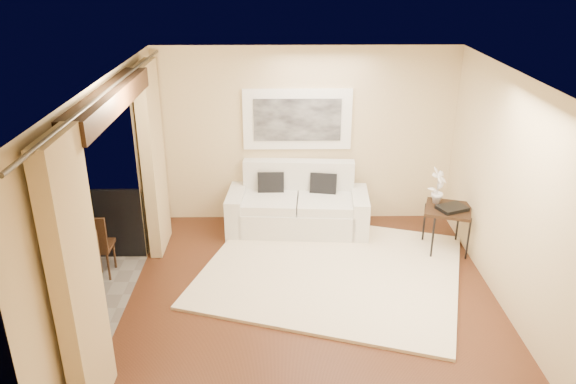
{
  "coord_description": "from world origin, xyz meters",
  "views": [
    {
      "loc": [
        -0.39,
        -5.64,
        3.89
      ],
      "look_at": [
        -0.29,
        1.04,
        1.05
      ],
      "focal_mm": 35.0,
      "sensor_mm": 36.0,
      "label": 1
    }
  ],
  "objects_px": {
    "sofa": "(298,207)",
    "orchid": "(438,186)",
    "side_table": "(448,212)",
    "bistro_table": "(50,256)",
    "ice_bucket": "(38,236)",
    "balcony_chair_far": "(94,242)",
    "balcony_chair_near": "(80,266)"
  },
  "relations": [
    {
      "from": "orchid",
      "to": "bistro_table",
      "type": "bearing_deg",
      "value": -162.24
    },
    {
      "from": "orchid",
      "to": "balcony_chair_far",
      "type": "relative_size",
      "value": 0.59
    },
    {
      "from": "balcony_chair_near",
      "to": "balcony_chair_far",
      "type": "bearing_deg",
      "value": 101.19
    },
    {
      "from": "orchid",
      "to": "balcony_chair_near",
      "type": "distance_m",
      "value": 4.77
    },
    {
      "from": "sofa",
      "to": "ice_bucket",
      "type": "relative_size",
      "value": 10.71
    },
    {
      "from": "sofa",
      "to": "balcony_chair_far",
      "type": "relative_size",
      "value": 2.4
    },
    {
      "from": "side_table",
      "to": "ice_bucket",
      "type": "height_order",
      "value": "ice_bucket"
    },
    {
      "from": "bistro_table",
      "to": "balcony_chair_far",
      "type": "xyz_separation_m",
      "value": [
        0.25,
        0.73,
        -0.22
      ]
    },
    {
      "from": "bistro_table",
      "to": "side_table",
      "type": "bearing_deg",
      "value": 15.61
    },
    {
      "from": "side_table",
      "to": "orchid",
      "type": "distance_m",
      "value": 0.38
    },
    {
      "from": "ice_bucket",
      "to": "bistro_table",
      "type": "bearing_deg",
      "value": -39.68
    },
    {
      "from": "orchid",
      "to": "bistro_table",
      "type": "height_order",
      "value": "orchid"
    },
    {
      "from": "sofa",
      "to": "side_table",
      "type": "distance_m",
      "value": 2.2
    },
    {
      "from": "balcony_chair_far",
      "to": "sofa",
      "type": "bearing_deg",
      "value": -153.64
    },
    {
      "from": "side_table",
      "to": "balcony_chair_near",
      "type": "relative_size",
      "value": 0.78
    },
    {
      "from": "sofa",
      "to": "ice_bucket",
      "type": "bearing_deg",
      "value": -143.03
    },
    {
      "from": "bistro_table",
      "to": "ice_bucket",
      "type": "distance_m",
      "value": 0.27
    },
    {
      "from": "orchid",
      "to": "sofa",
      "type": "bearing_deg",
      "value": 163.24
    },
    {
      "from": "side_table",
      "to": "bistro_table",
      "type": "relative_size",
      "value": 0.88
    },
    {
      "from": "orchid",
      "to": "ice_bucket",
      "type": "xyz_separation_m",
      "value": [
        -4.97,
        -1.41,
        -0.01
      ]
    },
    {
      "from": "ice_bucket",
      "to": "balcony_chair_far",
      "type": "bearing_deg",
      "value": 55.38
    },
    {
      "from": "side_table",
      "to": "sofa",
      "type": "bearing_deg",
      "value": 160.19
    },
    {
      "from": "bistro_table",
      "to": "balcony_chair_near",
      "type": "bearing_deg",
      "value": 8.39
    },
    {
      "from": "orchid",
      "to": "ice_bucket",
      "type": "relative_size",
      "value": 2.62
    },
    {
      "from": "balcony_chair_near",
      "to": "sofa",
      "type": "bearing_deg",
      "value": 46.24
    },
    {
      "from": "sofa",
      "to": "side_table",
      "type": "bearing_deg",
      "value": -16.01
    },
    {
      "from": "balcony_chair_near",
      "to": "ice_bucket",
      "type": "relative_size",
      "value": 4.95
    },
    {
      "from": "sofa",
      "to": "balcony_chair_near",
      "type": "relative_size",
      "value": 2.16
    },
    {
      "from": "sofa",
      "to": "bistro_table",
      "type": "height_order",
      "value": "sofa"
    },
    {
      "from": "sofa",
      "to": "balcony_chair_far",
      "type": "distance_m",
      "value": 2.99
    },
    {
      "from": "side_table",
      "to": "balcony_chair_far",
      "type": "bearing_deg",
      "value": -172.04
    },
    {
      "from": "sofa",
      "to": "orchid",
      "type": "xyz_separation_m",
      "value": [
        1.92,
        -0.58,
        0.57
      ]
    }
  ]
}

